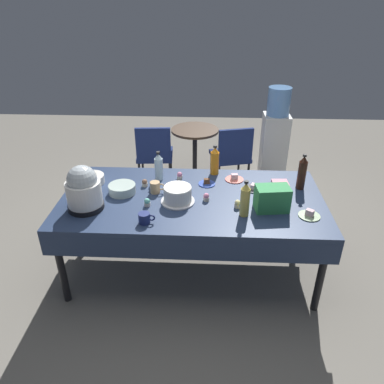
{
  "coord_description": "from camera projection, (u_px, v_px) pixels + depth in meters",
  "views": [
    {
      "loc": [
        0.13,
        -2.69,
        2.31
      ],
      "look_at": [
        0.0,
        0.0,
        0.8
      ],
      "focal_mm": 34.65,
      "sensor_mm": 36.0,
      "label": 1
    }
  ],
  "objects": [
    {
      "name": "dessert_plate_sage",
      "position": [
        309.0,
        215.0,
        2.85
      ],
      "size": [
        0.17,
        0.17,
        0.06
      ],
      "color": "#8CA87F",
      "rests_on": "potluck_table"
    },
    {
      "name": "potluck_table",
      "position": [
        192.0,
        203.0,
        3.14
      ],
      "size": [
        2.2,
        1.1,
        0.75
      ],
      "color": "navy",
      "rests_on": "ground"
    },
    {
      "name": "soda_carton",
      "position": [
        272.0,
        198.0,
        2.9
      ],
      "size": [
        0.28,
        0.19,
        0.2
      ],
      "primitive_type": "cube",
      "rotation": [
        0.0,
        0.0,
        0.13
      ],
      "color": "#338C4C",
      "rests_on": "potluck_table"
    },
    {
      "name": "cupcake_berry",
      "position": [
        238.0,
        204.0,
        2.96
      ],
      "size": [
        0.05,
        0.05,
        0.07
      ],
      "color": "beige",
      "rests_on": "potluck_table"
    },
    {
      "name": "cupcake_vanilla",
      "position": [
        180.0,
        176.0,
        3.4
      ],
      "size": [
        0.05,
        0.05,
        0.07
      ],
      "color": "beige",
      "rests_on": "potluck_table"
    },
    {
      "name": "soda_bottle_orange_juice",
      "position": [
        215.0,
        161.0,
        3.44
      ],
      "size": [
        0.08,
        0.08,
        0.28
      ],
      "color": "orange",
      "rests_on": "potluck_table"
    },
    {
      "name": "coffee_mug_tan",
      "position": [
        155.0,
        187.0,
        3.16
      ],
      "size": [
        0.13,
        0.09,
        0.1
      ],
      "color": "tan",
      "rests_on": "potluck_table"
    },
    {
      "name": "dessert_plate_charcoal",
      "position": [
        253.0,
        188.0,
        3.23
      ],
      "size": [
        0.17,
        0.17,
        0.05
      ],
      "color": "#2D2D33",
      "rests_on": "potluck_table"
    },
    {
      "name": "water_cooler",
      "position": [
        275.0,
        138.0,
        4.75
      ],
      "size": [
        0.32,
        0.32,
        1.24
      ],
      "color": "silver",
      "rests_on": "ground"
    },
    {
      "name": "coffee_mug_navy",
      "position": [
        145.0,
        218.0,
        2.76
      ],
      "size": [
        0.13,
        0.09,
        0.08
      ],
      "color": "navy",
      "rests_on": "potluck_table"
    },
    {
      "name": "paper_napkin_stack",
      "position": [
        280.0,
        183.0,
        3.3
      ],
      "size": [
        0.15,
        0.15,
        0.02
      ],
      "primitive_type": "cube",
      "rotation": [
        0.0,
        0.0,
        0.05
      ],
      "color": "pink",
      "rests_on": "potluck_table"
    },
    {
      "name": "cupcake_mint",
      "position": [
        145.0,
        183.0,
        3.27
      ],
      "size": [
        0.05,
        0.05,
        0.07
      ],
      "color": "beige",
      "rests_on": "potluck_table"
    },
    {
      "name": "ground",
      "position": [
        192.0,
        266.0,
        3.48
      ],
      "size": [
        9.0,
        9.0,
        0.0
      ],
      "primitive_type": "plane",
      "color": "slate"
    },
    {
      "name": "ceramic_snack_bowl",
      "position": [
        91.0,
        179.0,
        3.32
      ],
      "size": [
        0.24,
        0.24,
        0.07
      ],
      "primitive_type": "cylinder",
      "color": "silver",
      "rests_on": "potluck_table"
    },
    {
      "name": "maroon_chair_left",
      "position": [
        154.0,
        152.0,
        4.61
      ],
      "size": [
        0.47,
        0.47,
        0.85
      ],
      "color": "navy",
      "rests_on": "ground"
    },
    {
      "name": "dessert_plate_cobalt",
      "position": [
        207.0,
        183.0,
        3.31
      ],
      "size": [
        0.15,
        0.15,
        0.05
      ],
      "color": "#2D4CB2",
      "rests_on": "potluck_table"
    },
    {
      "name": "cupcake_rose",
      "position": [
        206.0,
        197.0,
        3.05
      ],
      "size": [
        0.05,
        0.05,
        0.07
      ],
      "color": "beige",
      "rests_on": "potluck_table"
    },
    {
      "name": "maroon_chair_right",
      "position": [
        232.0,
        154.0,
        4.57
      ],
      "size": [
        0.54,
        0.54,
        0.85
      ],
      "color": "navy",
      "rests_on": "ground"
    },
    {
      "name": "frosted_layer_cake",
      "position": [
        178.0,
        195.0,
        3.01
      ],
      "size": [
        0.28,
        0.28,
        0.14
      ],
      "color": "silver",
      "rests_on": "potluck_table"
    },
    {
      "name": "dessert_plate_coral",
      "position": [
        234.0,
        178.0,
        3.39
      ],
      "size": [
        0.17,
        0.17,
        0.06
      ],
      "color": "#E07266",
      "rests_on": "potluck_table"
    },
    {
      "name": "slow_cooker",
      "position": [
        83.0,
        189.0,
        2.88
      ],
      "size": [
        0.28,
        0.28,
        0.37
      ],
      "color": "black",
      "rests_on": "potluck_table"
    },
    {
      "name": "round_cafe_table",
      "position": [
        195.0,
        146.0,
        4.78
      ],
      "size": [
        0.6,
        0.6,
        0.72
      ],
      "color": "#473323",
      "rests_on": "ground"
    },
    {
      "name": "soda_bottle_water",
      "position": [
        159.0,
        167.0,
        3.35
      ],
      "size": [
        0.08,
        0.08,
        0.27
      ],
      "color": "silver",
      "rests_on": "potluck_table"
    },
    {
      "name": "cupcake_cocoa",
      "position": [
        147.0,
        202.0,
        2.98
      ],
      "size": [
        0.05,
        0.05,
        0.07
      ],
      "color": "beige",
      "rests_on": "potluck_table"
    },
    {
      "name": "glass_salad_bowl",
      "position": [
        122.0,
        189.0,
        3.16
      ],
      "size": [
        0.23,
        0.23,
        0.08
      ],
      "primitive_type": "cylinder",
      "color": "#B2C6BC",
      "rests_on": "potluck_table"
    },
    {
      "name": "soda_bottle_ginger_ale",
      "position": [
        245.0,
        200.0,
        2.81
      ],
      "size": [
        0.07,
        0.07,
        0.3
      ],
      "color": "gold",
      "rests_on": "potluck_table"
    },
    {
      "name": "soda_bottle_cola",
      "position": [
        302.0,
        173.0,
        3.18
      ],
      "size": [
        0.07,
        0.07,
        0.32
      ],
      "color": "#33190F",
      "rests_on": "potluck_table"
    }
  ]
}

